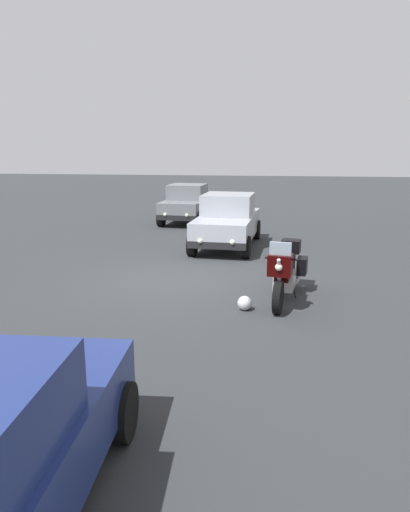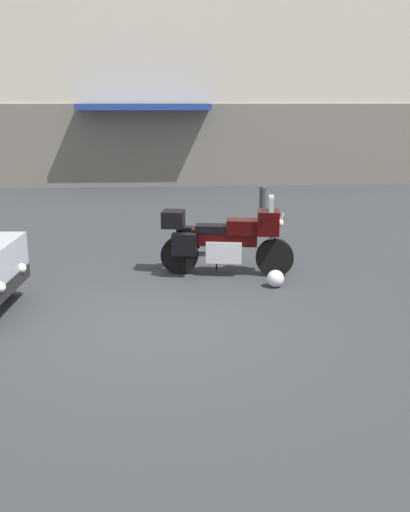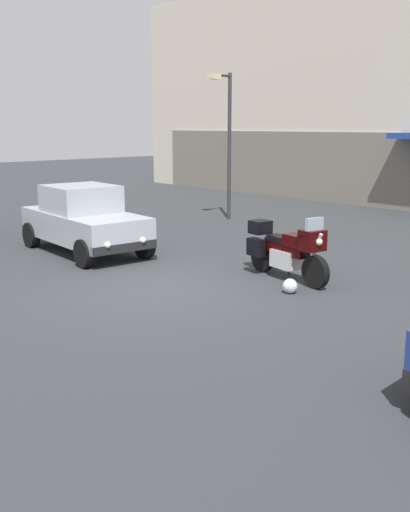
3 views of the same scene
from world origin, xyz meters
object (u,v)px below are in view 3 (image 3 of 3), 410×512
(motorcycle, at_px, (287,249))
(car_hatchback_near, at_px, (84,220))
(streetlamp_curbside, at_px, (226,132))
(helmet, at_px, (290,286))

(motorcycle, relative_size, car_hatchback_near, 0.57)
(streetlamp_curbside, bearing_deg, motorcycle, -35.61)
(motorcycle, relative_size, streetlamp_curbside, 0.48)
(car_hatchback_near, relative_size, streetlamp_curbside, 0.84)
(streetlamp_curbside, bearing_deg, car_hatchback_near, -77.63)
(helmet, distance_m, streetlamp_curbside, 9.34)
(helmet, bearing_deg, motorcycle, 133.87)
(motorcycle, distance_m, car_hatchback_near, 5.30)
(helmet, bearing_deg, car_hatchback_near, -171.64)
(streetlamp_curbside, bearing_deg, helmet, -36.87)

